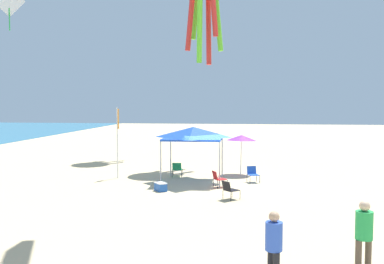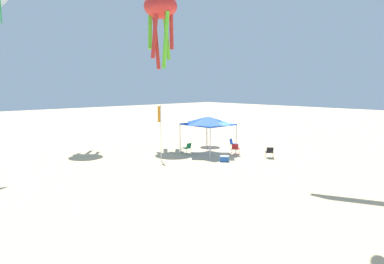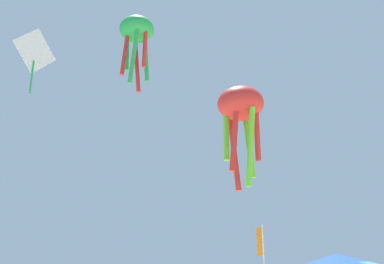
% 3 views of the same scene
% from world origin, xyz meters
% --- Properties ---
extents(ground, '(120.00, 120.00, 0.10)m').
position_xyz_m(ground, '(0.00, 0.00, -0.05)').
color(ground, '#D6BC8C').
extents(canopy_tent, '(3.26, 3.02, 2.87)m').
position_xyz_m(canopy_tent, '(0.80, 0.97, 2.54)').
color(canopy_tent, '#B7B7BC').
rests_on(canopy_tent, ground).
extents(beach_umbrella, '(1.75, 1.75, 2.33)m').
position_xyz_m(beach_umbrella, '(3.31, -1.51, 2.12)').
color(beach_umbrella, silver).
rests_on(beach_umbrella, ground).
extents(folding_chair_right_of_tent, '(0.74, 0.79, 0.82)m').
position_xyz_m(folding_chair_right_of_tent, '(-0.75, -0.44, 0.47)').
color(folding_chair_right_of_tent, black).
rests_on(folding_chair_right_of_tent, ground).
extents(folding_chair_facing_ocean, '(0.80, 0.81, 0.82)m').
position_xyz_m(folding_chair_facing_ocean, '(-3.38, -1.10, 0.47)').
color(folding_chair_facing_ocean, black).
rests_on(folding_chair_facing_ocean, ground).
extents(folding_chair_left_of_tent, '(0.66, 0.58, 0.82)m').
position_xyz_m(folding_chair_left_of_tent, '(2.00, 2.03, 0.47)').
color(folding_chair_left_of_tent, black).
rests_on(folding_chair_left_of_tent, ground).
extents(folding_chair_near_cooler, '(0.75, 0.68, 0.82)m').
position_xyz_m(folding_chair_near_cooler, '(0.92, -2.13, 0.47)').
color(folding_chair_near_cooler, black).
rests_on(folding_chair_near_cooler, ground).
extents(cooler_box, '(0.74, 0.70, 0.40)m').
position_xyz_m(cooler_box, '(-1.95, 2.18, 0.20)').
color(cooler_box, blue).
rests_on(cooler_box, ground).
extents(banner_flag, '(0.36, 0.06, 3.90)m').
position_xyz_m(banner_flag, '(1.27, 5.20, 2.34)').
color(banner_flag, silver).
rests_on(banner_flag, ground).
extents(kite_octopus_red, '(2.80, 2.80, 6.23)m').
position_xyz_m(kite_octopus_red, '(6.46, 0.96, 11.47)').
color(kite_octopus_red, red).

